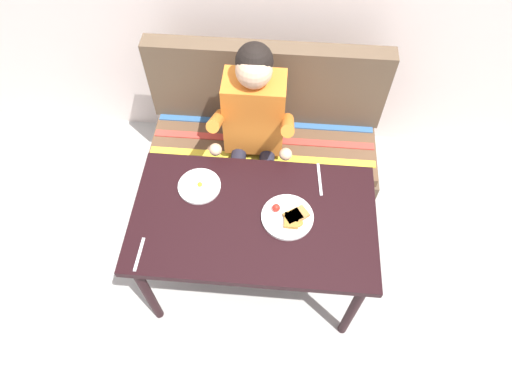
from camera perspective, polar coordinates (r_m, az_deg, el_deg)
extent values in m
plane|color=#ACA9A5|center=(2.79, -0.26, -10.84)|extent=(8.00, 8.00, 0.00)
cube|color=black|center=(2.15, -0.33, -3.46)|extent=(1.20, 0.70, 0.04)
cylinder|color=black|center=(2.44, -13.94, -12.65)|extent=(0.05, 0.05, 0.69)
cylinder|color=black|center=(2.40, 12.48, -14.74)|extent=(0.05, 0.05, 0.69)
cylinder|color=black|center=(2.69, -11.29, -1.17)|extent=(0.05, 0.05, 0.69)
cylinder|color=black|center=(2.65, 12.00, -2.81)|extent=(0.05, 0.05, 0.69)
cube|color=brown|center=(2.98, 0.92, 3.53)|extent=(1.44, 0.56, 0.40)
cube|color=brown|center=(2.80, 0.98, 6.39)|extent=(1.40, 0.52, 0.06)
cube|color=brown|center=(2.73, 1.42, 13.98)|extent=(1.44, 0.12, 0.54)
cube|color=yellow|center=(2.68, 0.77, 4.58)|extent=(1.38, 0.05, 0.01)
cube|color=#C63D33|center=(2.77, 0.99, 6.84)|extent=(1.38, 0.05, 0.01)
cube|color=#336099|center=(2.86, 1.20, 8.96)|extent=(1.38, 0.05, 0.01)
cube|color=orange|center=(2.51, -0.20, 10.27)|extent=(0.34, 0.22, 0.48)
sphere|color=#DBAD89|center=(2.28, -0.27, 15.61)|extent=(0.19, 0.19, 0.19)
sphere|color=black|center=(2.28, -0.21, 16.68)|extent=(0.19, 0.19, 0.19)
cylinder|color=orange|center=(2.39, -5.11, 9.27)|extent=(0.07, 0.29, 0.23)
cylinder|color=orange|center=(2.36, 4.15, 8.72)|extent=(0.07, 0.29, 0.23)
sphere|color=#DBAD89|center=(2.38, -5.31, 5.52)|extent=(0.07, 0.07, 0.07)
sphere|color=#DBAD89|center=(2.36, 3.88, 4.94)|extent=(0.07, 0.07, 0.07)
cylinder|color=#232333|center=(2.59, -2.38, 3.98)|extent=(0.09, 0.34, 0.09)
cylinder|color=#232333|center=(2.71, -2.58, -2.23)|extent=(0.08, 0.08, 0.52)
cube|color=black|center=(2.88, -2.53, -5.68)|extent=(0.09, 0.20, 0.05)
cylinder|color=#232333|center=(2.58, 1.38, 3.74)|extent=(0.09, 0.34, 0.09)
cylinder|color=#232333|center=(2.70, 1.01, -2.49)|extent=(0.08, 0.08, 0.52)
cube|color=black|center=(2.88, 0.86, -5.94)|extent=(0.09, 0.20, 0.05)
cylinder|color=white|center=(2.13, 4.11, -3.27)|extent=(0.25, 0.25, 0.02)
cube|color=#9F6C2B|center=(2.10, 4.62, -3.75)|extent=(0.07, 0.08, 0.02)
cube|color=#A16C37|center=(2.12, 5.66, -2.89)|extent=(0.10, 0.10, 0.02)
cube|color=brown|center=(2.11, 4.86, -3.08)|extent=(0.10, 0.10, 0.02)
sphere|color=red|center=(2.12, 2.65, -2.07)|extent=(0.04, 0.04, 0.04)
ellipsoid|color=#CC6623|center=(2.10, 5.31, -4.00)|extent=(0.06, 0.05, 0.02)
cylinder|color=white|center=(2.24, -7.39, 0.77)|extent=(0.22, 0.22, 0.01)
ellipsoid|color=white|center=(2.23, -7.42, 0.94)|extent=(0.09, 0.08, 0.01)
sphere|color=yellow|center=(2.22, -7.33, 0.98)|extent=(0.03, 0.03, 0.03)
cube|color=silver|center=(2.11, -14.98, -7.84)|extent=(0.02, 0.17, 0.00)
cube|color=silver|center=(2.28, 8.29, 1.66)|extent=(0.03, 0.20, 0.00)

